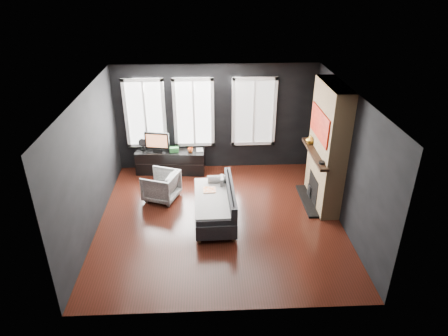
{
  "coord_description": "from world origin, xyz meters",
  "views": [
    {
      "loc": [
        -0.24,
        -6.99,
        4.76
      ],
      "look_at": [
        0.1,
        0.3,
        1.05
      ],
      "focal_mm": 32.0,
      "sensor_mm": 36.0,
      "label": 1
    }
  ],
  "objects_px": {
    "mantel_vase": "(310,139)",
    "media_console": "(171,161)",
    "sofa": "(214,203)",
    "monitor": "(157,141)",
    "mug": "(190,150)",
    "book": "(196,146)",
    "armchair": "(161,185)"
  },
  "relations": [
    {
      "from": "monitor",
      "to": "mug",
      "type": "bearing_deg",
      "value": 3.87
    },
    {
      "from": "mantel_vase",
      "to": "mug",
      "type": "bearing_deg",
      "value": 158.35
    },
    {
      "from": "sofa",
      "to": "mug",
      "type": "height_order",
      "value": "sofa"
    },
    {
      "from": "book",
      "to": "mantel_vase",
      "type": "distance_m",
      "value": 2.88
    },
    {
      "from": "sofa",
      "to": "media_console",
      "type": "height_order",
      "value": "sofa"
    },
    {
      "from": "media_console",
      "to": "armchair",
      "type": "bearing_deg",
      "value": -90.72
    },
    {
      "from": "media_console",
      "to": "monitor",
      "type": "bearing_deg",
      "value": -174.17
    },
    {
      "from": "mantel_vase",
      "to": "media_console",
      "type": "bearing_deg",
      "value": 159.73
    },
    {
      "from": "monitor",
      "to": "mug",
      "type": "relative_size",
      "value": 4.75
    },
    {
      "from": "mug",
      "to": "sofa",
      "type": "bearing_deg",
      "value": -75.38
    },
    {
      "from": "monitor",
      "to": "book",
      "type": "bearing_deg",
      "value": 10.62
    },
    {
      "from": "media_console",
      "to": "mantel_vase",
      "type": "distance_m",
      "value": 3.59
    },
    {
      "from": "monitor",
      "to": "book",
      "type": "distance_m",
      "value": 0.99
    },
    {
      "from": "mug",
      "to": "book",
      "type": "height_order",
      "value": "book"
    },
    {
      "from": "sofa",
      "to": "book",
      "type": "xyz_separation_m",
      "value": [
        -0.4,
        2.18,
        0.33
      ]
    },
    {
      "from": "media_console",
      "to": "mantel_vase",
      "type": "bearing_deg",
      "value": -15.85
    },
    {
      "from": "sofa",
      "to": "mantel_vase",
      "type": "distance_m",
      "value": 2.57
    },
    {
      "from": "mug",
      "to": "mantel_vase",
      "type": "height_order",
      "value": "mantel_vase"
    },
    {
      "from": "book",
      "to": "media_console",
      "type": "bearing_deg",
      "value": 178.33
    },
    {
      "from": "sofa",
      "to": "monitor",
      "type": "relative_size",
      "value": 2.83
    },
    {
      "from": "media_console",
      "to": "monitor",
      "type": "relative_size",
      "value": 2.75
    },
    {
      "from": "sofa",
      "to": "mantel_vase",
      "type": "height_order",
      "value": "mantel_vase"
    },
    {
      "from": "sofa",
      "to": "media_console",
      "type": "xyz_separation_m",
      "value": [
        -1.06,
        2.2,
        -0.08
      ]
    },
    {
      "from": "monitor",
      "to": "mug",
      "type": "xyz_separation_m",
      "value": [
        0.82,
        -0.11,
        -0.21
      ]
    },
    {
      "from": "sofa",
      "to": "book",
      "type": "distance_m",
      "value": 2.24
    },
    {
      "from": "mug",
      "to": "book",
      "type": "relative_size",
      "value": 0.57
    },
    {
      "from": "mug",
      "to": "armchair",
      "type": "bearing_deg",
      "value": -117.4
    },
    {
      "from": "sofa",
      "to": "mug",
      "type": "bearing_deg",
      "value": 103.2
    },
    {
      "from": "mug",
      "to": "mantel_vase",
      "type": "bearing_deg",
      "value": -21.65
    },
    {
      "from": "monitor",
      "to": "mug",
      "type": "distance_m",
      "value": 0.86
    },
    {
      "from": "sofa",
      "to": "mantel_vase",
      "type": "relative_size",
      "value": 8.44
    },
    {
      "from": "monitor",
      "to": "armchair",
      "type": "bearing_deg",
      "value": -70.59
    }
  ]
}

